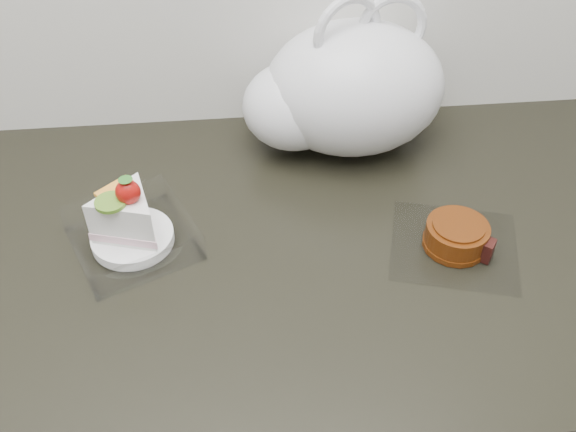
# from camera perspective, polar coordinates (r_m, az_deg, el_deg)

# --- Properties ---
(counter) EXTENTS (2.04, 0.64, 0.90)m
(counter) POSITION_cam_1_polar(r_m,az_deg,el_deg) (1.26, -7.06, -17.25)
(counter) COLOR black
(counter) RESTS_ON ground
(cake_tray) EXTENTS (0.20, 0.20, 0.12)m
(cake_tray) POSITION_cam_1_polar(r_m,az_deg,el_deg) (0.89, -13.84, -0.98)
(cake_tray) COLOR white
(cake_tray) RESTS_ON counter
(mooncake_wrap) EXTENTS (0.21, 0.20, 0.04)m
(mooncake_wrap) POSITION_cam_1_polar(r_m,az_deg,el_deg) (0.91, 14.78, -1.89)
(mooncake_wrap) COLOR white
(mooncake_wrap) RESTS_ON counter
(plastic_bag) EXTENTS (0.36, 0.28, 0.26)m
(plastic_bag) POSITION_cam_1_polar(r_m,az_deg,el_deg) (1.02, 4.87, 11.03)
(plastic_bag) COLOR white
(plastic_bag) RESTS_ON counter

